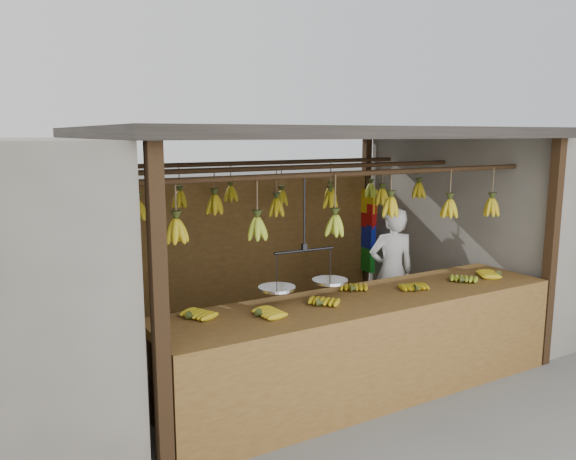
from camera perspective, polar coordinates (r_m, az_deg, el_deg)
ground at (r=6.24m, az=1.41°, el=-12.25°), size 80.00×80.00×0.00m
stall at (r=6.08m, az=-0.13°, el=6.28°), size 4.30×3.30×2.40m
neighbor_right at (r=8.35m, az=23.04°, el=0.78°), size 3.00×3.00×2.30m
counter at (r=5.04m, az=8.82°, el=-9.14°), size 3.86×0.88×0.96m
hanging_bananas at (r=5.83m, az=1.52°, el=2.71°), size 3.54×2.25×0.39m
balance_scale at (r=4.79m, az=1.64°, el=-5.06°), size 0.82×0.33×0.94m
vendor at (r=6.65m, az=10.47°, el=-4.20°), size 0.63×0.50×1.51m
bag_bundles at (r=8.12m, az=8.17°, el=0.18°), size 0.08×0.26×1.19m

